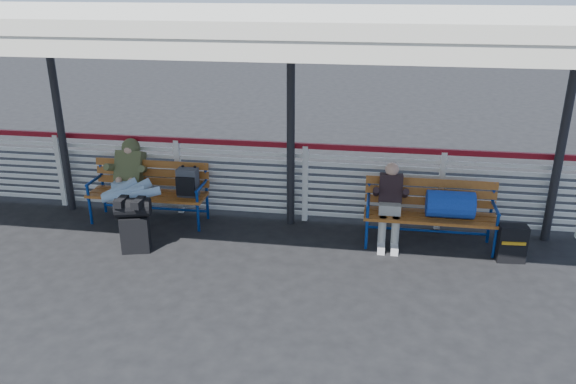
% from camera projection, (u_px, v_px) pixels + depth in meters
% --- Properties ---
extents(ground, '(60.00, 60.00, 0.00)m').
position_uv_depth(ground, '(133.00, 269.00, 7.27)').
color(ground, black).
rests_on(ground, ground).
extents(fence, '(12.08, 0.08, 1.24)m').
position_uv_depth(fence, '(179.00, 173.00, 8.78)').
color(fence, silver).
rests_on(fence, ground).
extents(canopy, '(12.60, 3.60, 3.16)m').
position_uv_depth(canopy, '(137.00, 19.00, 6.97)').
color(canopy, silver).
rests_on(canopy, ground).
extents(luggage_stack, '(0.52, 0.37, 0.78)m').
position_uv_depth(luggage_stack, '(134.00, 223.00, 7.59)').
color(luggage_stack, black).
rests_on(luggage_stack, ground).
extents(bench_left, '(1.80, 0.56, 0.92)m').
position_uv_depth(bench_left, '(159.00, 185.00, 8.50)').
color(bench_left, '#A76420').
rests_on(bench_left, ground).
extents(bench_right, '(1.80, 0.56, 0.92)m').
position_uv_depth(bench_right, '(441.00, 206.00, 7.67)').
color(bench_right, '#A76420').
rests_on(bench_right, ground).
extents(traveler_man, '(0.94, 1.64, 0.77)m').
position_uv_depth(traveler_man, '(129.00, 186.00, 8.18)').
color(traveler_man, '#99B4CF').
rests_on(traveler_man, ground).
extents(companion_person, '(0.32, 0.66, 1.15)m').
position_uv_depth(companion_person, '(390.00, 204.00, 7.78)').
color(companion_person, '#A8A699').
rests_on(companion_person, ground).
extents(suitcase_side, '(0.38, 0.25, 0.51)m').
position_uv_depth(suitcase_side, '(512.00, 243.00, 7.39)').
color(suitcase_side, black).
rests_on(suitcase_side, ground).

